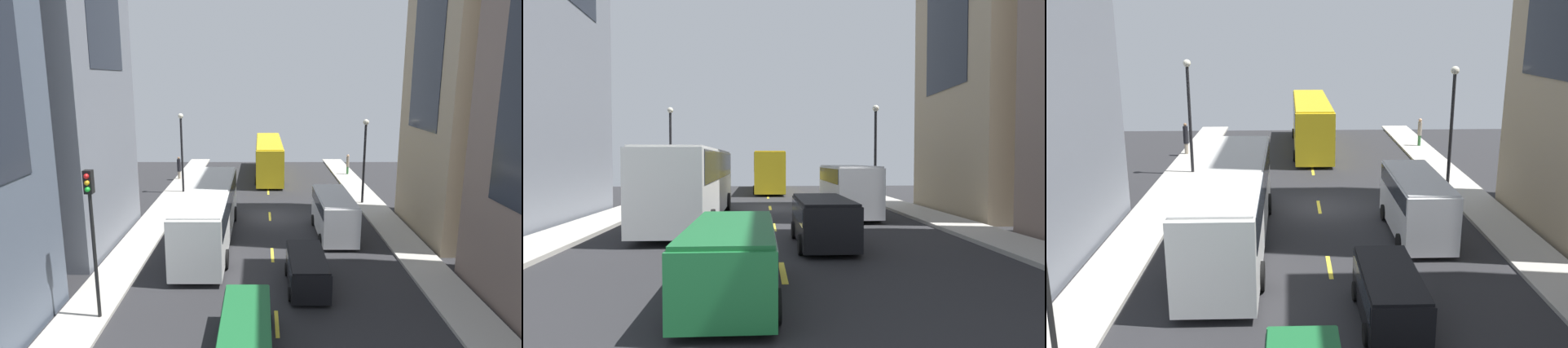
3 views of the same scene
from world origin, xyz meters
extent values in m
plane|color=#28282B|center=(0.00, 0.00, 0.00)|extent=(41.88, 41.88, 0.00)
cube|color=#B2ADA3|center=(-7.84, 0.00, 0.07)|extent=(2.20, 44.00, 0.15)
cube|color=#B2ADA3|center=(7.84, 0.00, 0.07)|extent=(2.20, 44.00, 0.15)
cube|color=yellow|center=(0.00, -14.00, 0.01)|extent=(0.16, 2.00, 0.01)
cube|color=yellow|center=(0.00, -7.00, 0.01)|extent=(0.16, 2.00, 0.01)
cube|color=yellow|center=(0.00, 0.00, 0.01)|extent=(0.16, 2.00, 0.01)
cube|color=yellow|center=(0.00, 7.00, 0.01)|extent=(0.16, 2.00, 0.01)
cube|color=yellow|center=(0.00, 14.00, 0.01)|extent=(0.16, 2.00, 0.01)
cube|color=yellow|center=(0.00, 21.00, 0.01)|extent=(0.16, 2.00, 0.01)
cube|color=silver|center=(-3.71, -4.84, 1.77)|extent=(2.55, 12.49, 3.00)
cube|color=black|center=(-3.71, -4.84, 2.62)|extent=(2.60, 11.49, 1.20)
cube|color=beige|center=(-3.71, -4.84, 3.31)|extent=(2.45, 11.99, 0.08)
cylinder|color=black|center=(-4.88, -0.97, 0.50)|extent=(0.46, 1.00, 1.00)
cylinder|color=black|center=(-2.53, -0.97, 0.50)|extent=(0.46, 1.00, 1.00)
cylinder|color=black|center=(-4.88, -8.71, 0.50)|extent=(0.46, 1.00, 1.00)
cylinder|color=black|center=(-2.53, -8.71, 0.50)|extent=(0.46, 1.00, 1.00)
cube|color=yellow|center=(0.17, 13.53, 1.86)|extent=(2.45, 12.67, 3.30)
cube|color=black|center=(0.17, 13.53, 2.72)|extent=(2.50, 11.66, 1.48)
cube|color=gold|center=(0.17, 13.53, 3.55)|extent=(2.35, 12.17, 0.08)
cylinder|color=black|center=(-0.96, 17.45, 0.38)|extent=(0.44, 0.76, 0.76)
cylinder|color=black|center=(1.29, 17.45, 0.38)|extent=(0.44, 0.76, 0.76)
cylinder|color=black|center=(-0.96, 9.60, 0.38)|extent=(0.44, 0.76, 0.76)
cylinder|color=black|center=(1.29, 9.60, 0.38)|extent=(0.44, 0.76, 0.76)
cube|color=white|center=(3.88, -3.75, 1.35)|extent=(2.05, 5.93, 2.30)
cube|color=black|center=(3.88, -3.75, 2.10)|extent=(2.09, 5.46, 0.69)
cube|color=silver|center=(3.88, -3.75, 2.54)|extent=(1.97, 5.70, 0.08)
cylinder|color=black|center=(2.94, -1.91, 0.36)|extent=(0.37, 0.72, 0.72)
cylinder|color=black|center=(4.82, -1.91, 0.36)|extent=(0.37, 0.72, 0.72)
cylinder|color=black|center=(2.94, -5.59, 0.36)|extent=(0.37, 0.72, 0.72)
cylinder|color=black|center=(4.82, -5.59, 0.36)|extent=(0.37, 0.72, 0.72)
cube|color=black|center=(1.50, -10.82, 0.84)|extent=(1.71, 4.15, 1.34)
cube|color=black|center=(1.50, -10.82, 1.18)|extent=(1.74, 3.82, 0.56)
cube|color=black|center=(1.50, -10.82, 1.55)|extent=(1.64, 3.99, 0.08)
cylinder|color=black|center=(0.71, -9.54, 0.31)|extent=(0.31, 0.62, 0.62)
cylinder|color=black|center=(2.29, -9.54, 0.31)|extent=(0.31, 0.62, 0.62)
cylinder|color=black|center=(0.71, -12.11, 0.31)|extent=(0.31, 0.62, 0.62)
cylinder|color=black|center=(2.29, -12.11, 0.31)|extent=(0.31, 0.62, 0.62)
cube|color=#1E7238|center=(-1.17, -15.83, 0.81)|extent=(1.74, 4.49, 1.28)
cube|color=black|center=(-1.17, -15.83, 1.13)|extent=(1.78, 4.13, 0.54)
cube|color=#1A612F|center=(-1.17, -15.83, 1.49)|extent=(1.67, 4.31, 0.08)
cylinder|color=black|center=(-1.97, -14.44, 0.31)|extent=(0.31, 0.62, 0.62)
cylinder|color=black|center=(-0.36, -14.44, 0.31)|extent=(0.31, 0.62, 0.62)
cylinder|color=black|center=(-1.97, -17.22, 0.31)|extent=(0.31, 0.62, 0.62)
cylinder|color=black|center=(-0.36, -17.22, 0.31)|extent=(0.31, 0.62, 0.62)
cylinder|color=#336B38|center=(8.11, 13.60, 0.53)|extent=(0.22, 0.22, 0.75)
cylinder|color=gray|center=(8.11, 13.60, 1.40)|extent=(0.29, 0.29, 1.00)
sphere|color=tan|center=(8.11, 13.60, 2.03)|extent=(0.26, 0.26, 0.26)
cylinder|color=gray|center=(-8.48, 11.47, 0.51)|extent=(0.25, 0.25, 0.72)
cylinder|color=black|center=(-8.48, 11.47, 1.46)|extent=(0.34, 0.34, 1.19)
sphere|color=#8C6647|center=(-8.48, 11.47, 2.16)|extent=(0.22, 0.22, 0.22)
cylinder|color=black|center=(-7.24, 6.52, 3.26)|extent=(0.18, 0.18, 6.23)
sphere|color=silver|center=(-7.24, 6.52, 6.56)|extent=(0.44, 0.44, 0.44)
cylinder|color=black|center=(7.24, 3.12, 3.17)|extent=(0.18, 0.18, 6.05)
sphere|color=silver|center=(7.24, 3.12, 6.38)|extent=(0.44, 0.44, 0.44)
camera|label=1|loc=(-0.64, -29.85, 9.52)|focal=30.34mm
camera|label=2|loc=(-0.56, -24.22, 2.84)|focal=28.09mm
camera|label=3|loc=(-1.45, -25.59, 8.54)|focal=37.84mm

